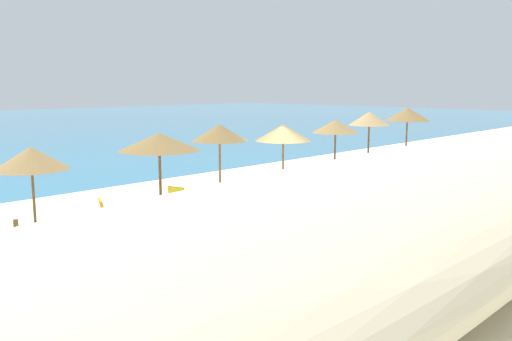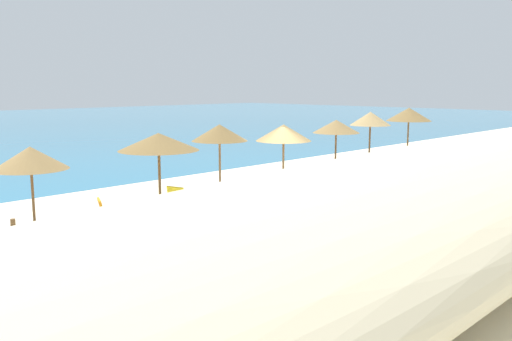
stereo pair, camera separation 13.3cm
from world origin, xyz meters
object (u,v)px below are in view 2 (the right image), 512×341
object	(u,v)px
beach_umbrella_3	(220,133)
cooler_box	(387,179)
beach_umbrella_6	(370,119)
beach_umbrella_7	(409,114)
beach_umbrella_2	(159,142)
wooden_signpost	(15,254)
lounge_chair_0	(421,157)
lounge_chair_3	(89,224)
beach_umbrella_4	(284,133)
beach_umbrella_5	(336,127)
lounge_chair_1	(170,212)
beach_umbrella_1	(30,158)

from	to	relation	value
beach_umbrella_3	cooler_box	size ratio (longest dim) A/B	6.29
beach_umbrella_6	beach_umbrella_7	xyz separation A→B (m)	(3.27, -0.22, 0.09)
beach_umbrella_2	wooden_signpost	xyz separation A→B (m)	(-5.80, -3.55, -1.41)
beach_umbrella_7	lounge_chair_0	xyz separation A→B (m)	(0.38, -0.61, -2.19)
lounge_chair_3	wooden_signpost	bearing A→B (deg)	157.89
beach_umbrella_4	lounge_chair_0	distance (m)	10.03
beach_umbrella_4	beach_umbrella_5	size ratio (longest dim) A/B	0.98
beach_umbrella_3	lounge_chair_1	world-z (taller)	beach_umbrella_3
beach_umbrella_2	beach_umbrella_4	bearing A→B (deg)	5.18
beach_umbrella_4	beach_umbrella_5	distance (m)	3.08
cooler_box	beach_umbrella_5	bearing A→B (deg)	117.66
beach_umbrella_6	beach_umbrella_7	world-z (taller)	beach_umbrella_7
beach_umbrella_3	wooden_signpost	distance (m)	9.91
beach_umbrella_2	lounge_chair_0	distance (m)	16.35
beach_umbrella_4	lounge_chair_3	distance (m)	9.34
beach_umbrella_3	lounge_chair_1	distance (m)	4.30
lounge_chair_0	lounge_chair_3	size ratio (longest dim) A/B	1.04
beach_umbrella_5	beach_umbrella_1	bearing A→B (deg)	178.22
beach_umbrella_6	lounge_chair_0	bearing A→B (deg)	-12.86
beach_umbrella_5	beach_umbrella_4	bearing A→B (deg)	173.76
beach_umbrella_1	beach_umbrella_3	xyz separation A→B (m)	(6.72, -0.01, 0.26)
lounge_chair_0	beach_umbrella_2	bearing A→B (deg)	95.12
beach_umbrella_3	beach_umbrella_4	distance (m)	3.35
beach_umbrella_2	beach_umbrella_5	distance (m)	9.46
beach_umbrella_4	lounge_chair_0	bearing A→B (deg)	-5.15
beach_umbrella_5	wooden_signpost	world-z (taller)	beach_umbrella_5
beach_umbrella_6	wooden_signpost	xyz separation A→B (m)	(-18.38, -4.08, -1.55)
lounge_chair_1	lounge_chair_3	world-z (taller)	lounge_chair_1
beach_umbrella_3	lounge_chair_3	distance (m)	6.21
cooler_box	wooden_signpost	bearing A→B (deg)	-173.60
beach_umbrella_7	lounge_chair_0	world-z (taller)	beach_umbrella_7
beach_umbrella_3	wooden_signpost	world-z (taller)	beach_umbrella_3
beach_umbrella_4	cooler_box	bearing A→B (deg)	-29.42
lounge_chair_3	cooler_box	world-z (taller)	lounge_chair_3
beach_umbrella_1	beach_umbrella_4	bearing A→B (deg)	-0.42
beach_umbrella_1	lounge_chair_0	bearing A→B (deg)	-2.76
beach_umbrella_2	wooden_signpost	world-z (taller)	beach_umbrella_2
beach_umbrella_4	lounge_chair_0	world-z (taller)	beach_umbrella_4
beach_umbrella_3	lounge_chair_0	distance (m)	13.36
beach_umbrella_2	lounge_chair_1	world-z (taller)	beach_umbrella_2
beach_umbrella_1	beach_umbrella_2	bearing A→B (deg)	-10.14
beach_umbrella_2	cooler_box	distance (m)	10.87
beach_umbrella_6	beach_umbrella_1	bearing A→B (deg)	179.55
lounge_chair_0	beach_umbrella_6	bearing A→B (deg)	83.33
beach_umbrella_6	lounge_chair_3	xyz separation A→B (m)	(-15.27, -1.05, -2.13)
beach_umbrella_1	beach_umbrella_4	size ratio (longest dim) A/B	0.97
beach_umbrella_5	cooler_box	distance (m)	3.13
lounge_chair_1	lounge_chair_3	bearing A→B (deg)	61.78
beach_umbrella_1	lounge_chair_1	distance (m)	4.08
beach_umbrella_7	lounge_chair_3	xyz separation A→B (m)	(-18.54, -0.83, -2.22)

